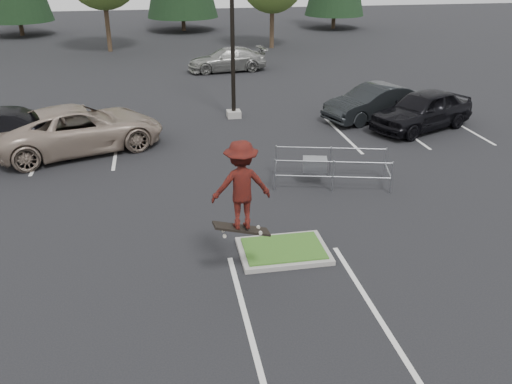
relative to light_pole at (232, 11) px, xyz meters
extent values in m
plane|color=black|center=(-0.50, -12.00, -4.56)|extent=(120.00, 120.00, 0.00)
cube|color=gray|center=(-0.50, -12.00, -4.50)|extent=(2.20, 1.60, 0.12)
cube|color=#265F1E|center=(-0.50, -12.00, -4.42)|extent=(1.95, 1.35, 0.05)
cube|color=silver|center=(-5.00, -3.00, -4.56)|extent=(0.12, 5.20, 0.01)
cube|color=silver|center=(-7.70, -3.00, -4.56)|extent=(0.12, 5.20, 0.01)
cube|color=silver|center=(4.00, -3.00, -4.56)|extent=(0.12, 5.20, 0.01)
cube|color=silver|center=(6.70, -3.00, -4.56)|extent=(0.12, 5.20, 0.01)
cube|color=silver|center=(9.40, -3.00, -4.56)|extent=(0.12, 5.20, 0.01)
cube|color=silver|center=(-1.85, -15.00, -4.56)|extent=(0.12, 6.00, 0.01)
cube|color=silver|center=(0.85, -15.00, -4.56)|extent=(0.12, 6.00, 0.01)
cube|color=gray|center=(0.00, 0.00, -4.41)|extent=(0.60, 0.60, 0.30)
cylinder|color=black|center=(0.00, 0.00, 0.44)|extent=(0.18, 0.18, 10.00)
cylinder|color=#38281C|center=(-6.50, 18.50, -2.81)|extent=(0.32, 0.32, 3.50)
cylinder|color=#38281C|center=(5.50, 17.80, -3.04)|extent=(0.32, 0.32, 3.04)
cylinder|color=#38281C|center=(-14.50, 28.00, -3.96)|extent=(0.36, 0.36, 1.20)
cylinder|color=#38281C|center=(-0.50, 28.50, -3.96)|extent=(0.36, 0.36, 1.20)
cylinder|color=#38281C|center=(13.50, 27.50, -3.96)|extent=(0.36, 0.36, 1.20)
cylinder|color=gray|center=(0.11, -8.17, -4.04)|extent=(0.05, 0.05, 1.03)
cylinder|color=gray|center=(0.41, -6.95, -4.04)|extent=(0.05, 0.05, 1.03)
cylinder|color=gray|center=(1.85, -8.61, -4.04)|extent=(0.05, 0.05, 1.03)
cylinder|color=gray|center=(2.15, -7.39, -4.04)|extent=(0.05, 0.05, 1.03)
cylinder|color=gray|center=(3.59, -9.05, -4.04)|extent=(0.05, 0.05, 1.03)
cylinder|color=gray|center=(3.89, -7.83, -4.04)|extent=(0.05, 0.05, 1.03)
cylinder|color=gray|center=(1.85, -8.61, -4.07)|extent=(3.49, 0.92, 0.04)
cylinder|color=gray|center=(1.85, -8.61, -3.57)|extent=(3.49, 0.92, 0.04)
cylinder|color=gray|center=(2.15, -7.39, -4.07)|extent=(3.49, 0.92, 0.04)
cylinder|color=gray|center=(2.15, -7.39, -3.57)|extent=(3.49, 0.92, 0.04)
cube|color=gray|center=(1.48, -7.87, -3.91)|extent=(0.85, 0.64, 0.43)
cube|color=black|center=(-1.70, -13.00, -3.23)|extent=(1.29, 0.48, 0.42)
cylinder|color=beige|center=(-2.10, -13.13, -3.30)|extent=(0.08, 0.05, 0.08)
cylinder|color=beige|center=(-2.10, -12.87, -3.30)|extent=(0.08, 0.05, 0.08)
cylinder|color=beige|center=(-1.30, -13.13, -3.30)|extent=(0.08, 0.05, 0.08)
cylinder|color=beige|center=(-1.30, -12.87, -3.30)|extent=(0.08, 0.05, 0.08)
imported|color=maroon|center=(-1.70, -13.00, -2.18)|extent=(1.31, 0.79, 1.98)
imported|color=gray|center=(-6.31, -3.35, -3.71)|extent=(6.69, 4.70, 1.70)
imported|color=black|center=(-8.50, -3.27, -3.71)|extent=(5.90, 2.46, 1.70)
imported|color=black|center=(6.00, -1.41, -3.81)|extent=(4.82, 3.03, 1.50)
imported|color=black|center=(7.50, -3.11, -3.74)|extent=(5.16, 3.73, 1.63)
imported|color=gray|center=(1.07, 10.00, -3.86)|extent=(5.00, 2.44, 1.40)
camera|label=1|loc=(-3.29, -23.38, 2.40)|focal=38.00mm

